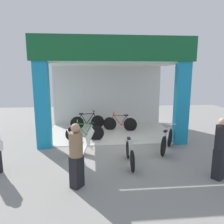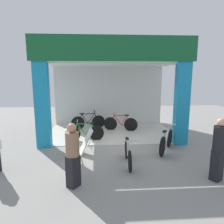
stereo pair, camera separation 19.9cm
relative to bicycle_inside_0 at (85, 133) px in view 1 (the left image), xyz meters
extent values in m
plane|color=gray|center=(1.14, -0.64, -0.35)|extent=(19.48, 19.48, 0.00)
cube|color=beige|center=(1.14, 1.13, -0.34)|extent=(5.74, 3.55, 0.02)
cube|color=silver|center=(1.14, 2.91, 1.24)|extent=(5.74, 0.12, 3.17)
cube|color=#198CBF|center=(-1.48, -0.64, 1.24)|extent=(0.51, 0.36, 3.17)
cube|color=#198CBF|center=(3.75, -0.64, 1.24)|extent=(0.51, 0.36, 3.17)
cube|color=#14592D|center=(1.14, -0.79, 3.27)|extent=(5.94, 0.20, 0.88)
cube|color=silver|center=(1.14, 1.13, 2.80)|extent=(5.74, 3.55, 0.06)
cylinder|color=black|center=(0.47, 0.02, -0.04)|extent=(0.62, 0.07, 0.62)
cylinder|color=black|center=(-0.48, -0.02, -0.04)|extent=(0.62, 0.07, 0.62)
cylinder|color=#198C33|center=(0.25, 0.01, -0.06)|extent=(0.42, 0.05, 0.08)
cylinder|color=#198C33|center=(0.16, 0.01, 0.14)|extent=(0.27, 0.05, 0.46)
cylinder|color=#198C33|center=(-0.13, -0.01, 0.15)|extent=(0.38, 0.05, 0.48)
cylinder|color=#198C33|center=(-0.01, 0.00, 0.37)|extent=(0.59, 0.06, 0.05)
cylinder|color=#198C33|center=(0.37, 0.02, 0.16)|extent=(0.20, 0.04, 0.42)
cylinder|color=#198C33|center=(-0.39, -0.02, 0.17)|extent=(0.19, 0.04, 0.43)
cylinder|color=#198C33|center=(-0.30, -0.01, 0.44)|extent=(0.05, 0.04, 0.13)
cylinder|color=#198C33|center=(-0.29, -0.01, 0.50)|extent=(0.05, 0.43, 0.03)
cube|color=black|center=(0.28, 0.01, 0.39)|extent=(0.19, 0.10, 0.05)
cylinder|color=black|center=(2.12, 1.31, -0.02)|extent=(0.64, 0.20, 0.65)
cylinder|color=black|center=(1.15, 1.56, -0.02)|extent=(0.64, 0.20, 0.65)
cylinder|color=red|center=(1.89, 1.37, -0.05)|extent=(0.43, 0.14, 0.08)
cylinder|color=red|center=(1.80, 1.39, 0.16)|extent=(0.28, 0.11, 0.49)
cylinder|color=red|center=(1.50, 1.47, 0.17)|extent=(0.39, 0.13, 0.51)
cylinder|color=red|center=(1.62, 1.44, 0.41)|extent=(0.61, 0.19, 0.05)
cylinder|color=red|center=(2.01, 1.34, 0.19)|extent=(0.22, 0.09, 0.44)
cylinder|color=red|center=(1.25, 1.54, 0.20)|extent=(0.20, 0.08, 0.45)
cylinder|color=red|center=(1.33, 1.51, 0.48)|extent=(0.06, 0.05, 0.14)
cylinder|color=red|center=(1.34, 1.51, 0.55)|extent=(0.14, 0.45, 0.03)
cube|color=black|center=(1.92, 1.36, 0.43)|extent=(0.21, 0.14, 0.05)
cylinder|color=black|center=(-0.44, 1.76, -0.01)|extent=(0.66, 0.18, 0.67)
cylinder|color=black|center=(0.57, 1.97, -0.01)|extent=(0.66, 0.18, 0.67)
cylinder|color=black|center=(-0.20, 1.81, -0.04)|extent=(0.45, 0.13, 0.09)
cylinder|color=black|center=(-0.11, 1.83, 0.18)|extent=(0.29, 0.09, 0.50)
cylinder|color=black|center=(0.20, 1.90, 0.19)|extent=(0.41, 0.12, 0.52)
cylinder|color=black|center=(0.07, 1.87, 0.43)|extent=(0.63, 0.17, 0.05)
cylinder|color=black|center=(-0.33, 1.79, 0.20)|extent=(0.22, 0.08, 0.45)
cylinder|color=black|center=(0.47, 1.95, 0.21)|extent=(0.20, 0.08, 0.46)
cylinder|color=black|center=(0.37, 1.93, 0.50)|extent=(0.06, 0.05, 0.14)
cylinder|color=black|center=(0.36, 1.93, 0.57)|extent=(0.13, 0.46, 0.03)
cube|color=black|center=(-0.24, 1.80, 0.45)|extent=(0.22, 0.14, 0.05)
cylinder|color=black|center=(1.46, -1.93, -0.04)|extent=(0.06, 0.62, 0.62)
cylinder|color=black|center=(1.43, -2.88, -0.04)|extent=(0.06, 0.62, 0.62)
cylinder|color=silver|center=(1.45, -2.15, -0.06)|extent=(0.05, 0.42, 0.08)
cylinder|color=silver|center=(1.45, -2.24, 0.14)|extent=(0.04, 0.27, 0.46)
cylinder|color=silver|center=(1.44, -2.53, 0.15)|extent=(0.04, 0.38, 0.48)
cylinder|color=silver|center=(1.44, -2.41, 0.37)|extent=(0.05, 0.59, 0.05)
cylinder|color=silver|center=(1.45, -2.03, 0.16)|extent=(0.04, 0.20, 0.41)
cylinder|color=silver|center=(1.43, -2.79, 0.17)|extent=(0.04, 0.19, 0.43)
cylinder|color=silver|center=(1.44, -2.70, 0.44)|extent=(0.04, 0.05, 0.13)
cylinder|color=silver|center=(1.44, -2.69, 0.50)|extent=(0.43, 0.04, 0.03)
cube|color=black|center=(1.45, -2.12, 0.39)|extent=(0.10, 0.19, 0.05)
cylinder|color=black|center=(2.69, -1.84, -0.01)|extent=(0.40, 0.60, 0.68)
cylinder|color=black|center=(3.24, -0.95, -0.01)|extent=(0.40, 0.60, 0.68)
cylinder|color=silver|center=(2.82, -1.63, -0.03)|extent=(0.27, 0.41, 0.09)
cylinder|color=silver|center=(2.87, -1.55, 0.19)|extent=(0.19, 0.27, 0.51)
cylinder|color=silver|center=(3.04, -1.27, 0.20)|extent=(0.25, 0.37, 0.53)
cylinder|color=silver|center=(2.97, -1.39, 0.44)|extent=(0.37, 0.57, 0.05)
cylinder|color=silver|center=(2.75, -1.74, 0.21)|extent=(0.15, 0.21, 0.46)
cylinder|color=silver|center=(3.18, -1.04, 0.22)|extent=(0.14, 0.19, 0.47)
cylinder|color=silver|center=(3.13, -1.12, 0.52)|extent=(0.06, 0.07, 0.14)
cylinder|color=silver|center=(3.13, -1.13, 0.59)|extent=(0.42, 0.28, 0.03)
cube|color=black|center=(2.80, -1.66, 0.47)|extent=(0.20, 0.23, 0.05)
cube|color=silver|center=(-0.30, -1.51, 0.09)|extent=(0.54, 0.58, 0.89)
cube|color=silver|center=(0.12, -1.43, 0.09)|extent=(0.54, 0.58, 0.89)
cylinder|color=olive|center=(-0.09, -1.47, 0.53)|extent=(0.13, 0.49, 0.03)
cube|color=black|center=(3.61, -3.49, 0.06)|extent=(0.36, 0.35, 0.82)
cylinder|color=black|center=(3.61, -3.49, 0.79)|extent=(0.42, 0.42, 0.63)
sphere|color=#D8AD8C|center=(3.61, -3.49, 1.20)|extent=(0.20, 0.20, 0.20)
cube|color=black|center=(-0.07, -3.56, 0.05)|extent=(0.37, 0.38, 0.80)
cylinder|color=#8C6B4C|center=(-0.07, -3.56, 0.74)|extent=(0.46, 0.46, 0.58)
sphere|color=tan|center=(-0.07, -3.56, 1.15)|extent=(0.22, 0.22, 0.22)
camera|label=1|loc=(0.35, -8.37, 2.41)|focal=33.65mm
camera|label=2|loc=(0.55, -8.38, 2.41)|focal=33.65mm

